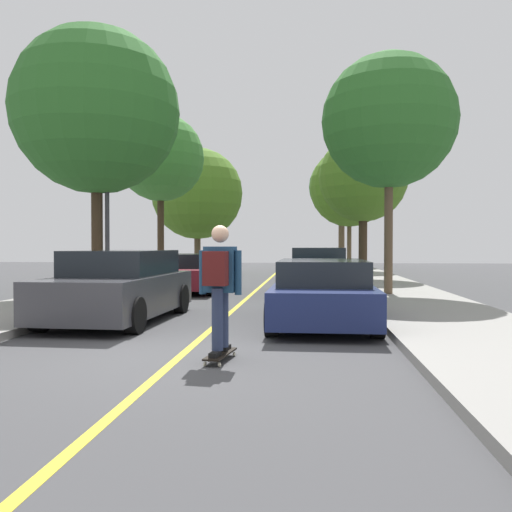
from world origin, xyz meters
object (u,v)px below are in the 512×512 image
at_px(street_tree_right_far, 349,187).
at_px(street_tree_right_farthest, 342,187).
at_px(parked_car_left_nearest, 120,287).
at_px(street_tree_left_nearest, 96,111).
at_px(street_tree_left_near, 160,158).
at_px(fire_hydrant, 44,297).
at_px(skateboarder, 219,281).
at_px(skateboard, 220,354).
at_px(streetlamp, 107,196).
at_px(parked_car_right_far, 314,265).
at_px(street_tree_right_near, 363,178).
at_px(parked_car_right_nearest, 322,292).
at_px(parked_car_left_near, 194,273).
at_px(parked_car_right_near, 317,272).
at_px(street_tree_right_nearest, 389,121).
at_px(street_tree_left_far, 197,194).

bearing_deg(street_tree_right_far, street_tree_right_farthest, 90.00).
relative_size(parked_car_left_nearest, street_tree_right_farthest, 0.57).
bearing_deg(street_tree_left_nearest, street_tree_left_near, 90.00).
relative_size(street_tree_right_far, fire_hydrant, 9.78).
bearing_deg(skateboarder, street_tree_right_farthest, 83.42).
bearing_deg(skateboard, skateboarder, -97.99).
bearing_deg(fire_hydrant, streetlamp, 93.52).
relative_size(parked_car_left_nearest, parked_car_right_far, 1.02).
relative_size(street_tree_right_near, streetlamp, 1.29).
bearing_deg(skateboarder, street_tree_right_far, 81.51).
relative_size(street_tree_left_nearest, street_tree_right_near, 1.21).
distance_m(street_tree_right_far, street_tree_right_farthest, 6.84).
distance_m(parked_car_right_nearest, street_tree_right_farthest, 26.99).
height_order(parked_car_left_near, parked_car_right_nearest, parked_car_left_near).
distance_m(parked_car_left_nearest, parked_car_right_far, 13.34).
bearing_deg(street_tree_left_near, skateboarder, -71.39).
relative_size(street_tree_left_near, street_tree_right_farthest, 0.86).
distance_m(street_tree_left_nearest, fire_hydrant, 6.24).
bearing_deg(parked_car_left_nearest, skateboard, -53.14).
xyz_separation_m(street_tree_right_near, skateboard, (-3.46, -15.81, -4.28)).
relative_size(parked_car_right_near, fire_hydrant, 6.23).
bearing_deg(street_tree_right_farthest, street_tree_right_far, -90.00).
relative_size(parked_car_right_near, street_tree_right_nearest, 0.63).
relative_size(parked_car_right_near, skateboard, 5.06).
distance_m(street_tree_left_far, streetlamp, 13.54).
bearing_deg(street_tree_left_far, street_tree_left_near, -90.00).
distance_m(street_tree_right_far, skateboard, 23.90).
distance_m(streetlamp, skateboard, 9.02).
height_order(street_tree_left_nearest, street_tree_right_nearest, street_tree_left_nearest).
relative_size(street_tree_right_near, skateboard, 7.08).
xyz_separation_m(street_tree_left_near, street_tree_left_far, (0.00, 7.08, -0.73)).
relative_size(street_tree_left_far, streetlamp, 1.38).
distance_m(parked_car_left_nearest, skateboard, 4.41).
bearing_deg(fire_hydrant, skateboard, -38.73).
bearing_deg(street_tree_right_farthest, street_tree_right_nearest, -90.00).
relative_size(street_tree_left_far, fire_hydrant, 9.31).
xyz_separation_m(parked_car_right_near, street_tree_right_far, (2.03, 13.68, 4.06)).
height_order(street_tree_left_far, street_tree_right_nearest, street_tree_right_nearest).
xyz_separation_m(parked_car_right_near, skateboard, (-1.43, -9.50, -0.63)).
relative_size(parked_car_left_nearest, street_tree_left_nearest, 0.59).
height_order(parked_car_left_near, street_tree_right_nearest, street_tree_right_nearest).
bearing_deg(streetlamp, parked_car_left_near, 60.78).
relative_size(parked_car_left_near, fire_hydrant, 6.29).
distance_m(parked_car_right_far, street_tree_left_near, 7.84).
height_order(street_tree_right_nearest, skateboarder, street_tree_right_nearest).
bearing_deg(street_tree_right_farthest, skateboard, -96.58).
distance_m(parked_car_right_nearest, street_tree_left_nearest, 8.53).
relative_size(parked_car_right_far, street_tree_right_nearest, 0.63).
bearing_deg(parked_car_left_nearest, street_tree_right_far, 72.83).
bearing_deg(street_tree_left_nearest, skateboarder, -57.78).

